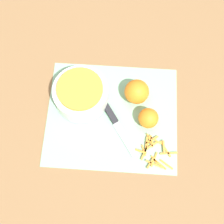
# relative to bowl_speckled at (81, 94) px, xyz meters

# --- Properties ---
(ground_plane) EXTENTS (4.00, 4.00, 0.00)m
(ground_plane) POSITION_rel_bowl_speckled_xyz_m (0.11, -0.05, -0.05)
(ground_plane) COLOR olive
(cutting_board) EXTENTS (0.43, 0.37, 0.01)m
(cutting_board) POSITION_rel_bowl_speckled_xyz_m (0.11, -0.05, -0.04)
(cutting_board) COLOR #84B793
(cutting_board) RESTS_ON ground_plane
(bowl_speckled) EXTENTS (0.18, 0.18, 0.08)m
(bowl_speckled) POSITION_rel_bowl_speckled_xyz_m (0.00, 0.00, 0.00)
(bowl_speckled) COLOR silver
(bowl_speckled) RESTS_ON cutting_board
(knife) EXTENTS (0.14, 0.20, 0.02)m
(knife) POSITION_rel_bowl_speckled_xyz_m (0.11, -0.06, -0.03)
(knife) COLOR #232328
(knife) RESTS_ON cutting_board
(orange_left) EXTENTS (0.08, 0.08, 0.08)m
(orange_left) POSITION_rel_bowl_speckled_xyz_m (0.18, 0.02, -0.00)
(orange_left) COLOR orange
(orange_left) RESTS_ON cutting_board
(orange_right) EXTENTS (0.07, 0.07, 0.07)m
(orange_right) POSITION_rel_bowl_speckled_xyz_m (0.22, -0.07, -0.01)
(orange_right) COLOR orange
(orange_right) RESTS_ON cutting_board
(peel_pile) EXTENTS (0.14, 0.11, 0.01)m
(peel_pile) POSITION_rel_bowl_speckled_xyz_m (0.25, -0.17, -0.04)
(peel_pile) COLOR orange
(peel_pile) RESTS_ON cutting_board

